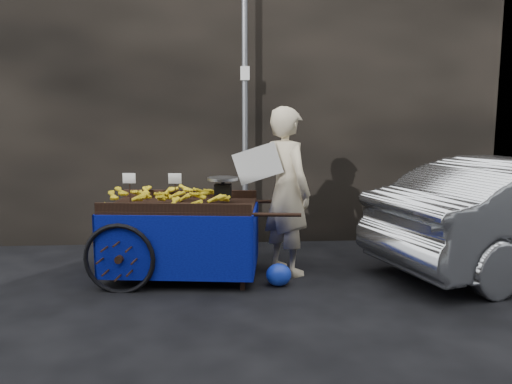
{
  "coord_description": "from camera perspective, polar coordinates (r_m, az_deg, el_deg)",
  "views": [
    {
      "loc": [
        -0.0,
        -5.53,
        1.82
      ],
      "look_at": [
        0.4,
        0.5,
        0.91
      ],
      "focal_mm": 35.0,
      "sensor_mm": 36.0,
      "label": 1
    }
  ],
  "objects": [
    {
      "name": "ground",
      "position": [
        5.82,
        -3.63,
        -9.68
      ],
      "size": [
        80.0,
        80.0,
        0.0
      ],
      "primitive_type": "plane",
      "color": "black",
      "rests_on": "ground"
    },
    {
      "name": "building_wall",
      "position": [
        8.17,
        -1.04,
        13.31
      ],
      "size": [
        13.5,
        2.0,
        5.0
      ],
      "color": "black",
      "rests_on": "ground"
    },
    {
      "name": "street_pole",
      "position": [
        6.84,
        -1.28,
        10.1
      ],
      "size": [
        0.12,
        0.1,
        4.0
      ],
      "color": "slate",
      "rests_on": "ground"
    },
    {
      "name": "banana_cart",
      "position": [
        5.72,
        -8.94,
        -2.22
      ],
      "size": [
        2.37,
        1.31,
        1.24
      ],
      "rotation": [
        0.0,
        0.0,
        -0.12
      ],
      "color": "black",
      "rests_on": "ground"
    },
    {
      "name": "vendor",
      "position": [
        5.79,
        3.51,
        0.1
      ],
      "size": [
        1.02,
        0.85,
        1.94
      ],
      "rotation": [
        0.0,
        0.0,
        2.14
      ],
      "color": "beige",
      "rests_on": "ground"
    },
    {
      "name": "plastic_bag",
      "position": [
        5.49,
        2.61,
        -9.44
      ],
      "size": [
        0.28,
        0.22,
        0.25
      ],
      "primitive_type": "ellipsoid",
      "color": "#1A37C7",
      "rests_on": "ground"
    }
  ]
}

